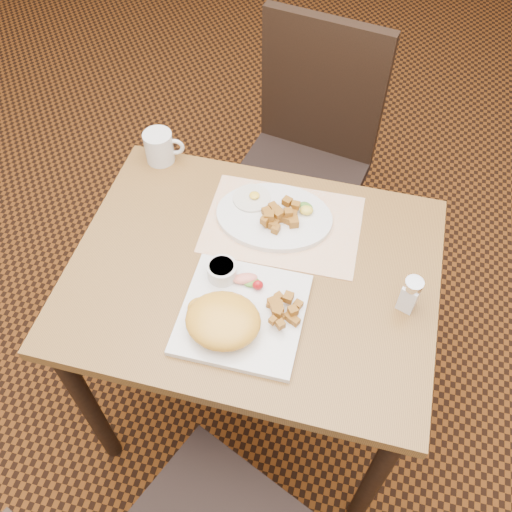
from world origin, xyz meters
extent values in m
plane|color=black|center=(0.00, 0.00, 0.00)|extent=(8.00, 8.00, 0.00)
cube|color=brown|center=(0.00, 0.00, 0.73)|extent=(0.90, 0.70, 0.03)
cylinder|color=black|center=(-0.40, -0.30, 0.36)|extent=(0.05, 0.05, 0.71)
cylinder|color=black|center=(0.40, -0.30, 0.36)|extent=(0.05, 0.05, 0.71)
cylinder|color=black|center=(-0.40, 0.30, 0.36)|extent=(0.05, 0.05, 0.71)
cylinder|color=black|center=(0.40, 0.30, 0.36)|extent=(0.05, 0.05, 0.71)
cylinder|color=black|center=(-0.05, -0.35, 0.21)|extent=(0.04, 0.04, 0.42)
cube|color=black|center=(0.00, 0.59, 0.45)|extent=(0.49, 0.49, 0.05)
cylinder|color=black|center=(0.21, 0.74, 0.21)|extent=(0.04, 0.04, 0.42)
cylinder|color=black|center=(0.14, 0.39, 0.21)|extent=(0.04, 0.04, 0.42)
cylinder|color=black|center=(-0.15, 0.80, 0.21)|extent=(0.04, 0.04, 0.42)
cylinder|color=black|center=(-0.21, 0.45, 0.21)|extent=(0.04, 0.04, 0.42)
cube|color=black|center=(0.03, 0.79, 0.72)|extent=(0.42, 0.11, 0.50)
cube|color=white|center=(0.04, 0.16, 0.75)|extent=(0.41, 0.29, 0.00)
cube|color=silver|center=(0.01, -0.13, 0.76)|extent=(0.28, 0.28, 0.02)
ellipsoid|color=gold|center=(-0.02, -0.18, 0.80)|extent=(0.17, 0.15, 0.06)
ellipsoid|color=gold|center=(0.00, -0.20, 0.78)|extent=(0.07, 0.06, 0.02)
ellipsoid|color=gold|center=(-0.08, -0.15, 0.78)|extent=(0.07, 0.06, 0.02)
cylinder|color=silver|center=(-0.06, -0.05, 0.79)|extent=(0.07, 0.07, 0.04)
cylinder|color=beige|center=(-0.06, -0.05, 0.80)|extent=(0.06, 0.06, 0.01)
ellipsoid|color=#387223|center=(0.01, -0.05, 0.77)|extent=(0.05, 0.04, 0.01)
ellipsoid|color=red|center=(0.03, -0.06, 0.78)|extent=(0.03, 0.03, 0.03)
ellipsoid|color=#F28C72|center=(-0.01, -0.05, 0.78)|extent=(0.07, 0.05, 0.02)
cylinder|color=white|center=(-0.06, 0.21, 0.77)|extent=(0.10, 0.10, 0.01)
ellipsoid|color=yellow|center=(-0.05, 0.21, 0.78)|extent=(0.03, 0.03, 0.01)
ellipsoid|color=#387223|center=(0.09, 0.21, 0.78)|extent=(0.05, 0.04, 0.01)
ellipsoid|color=yellow|center=(0.09, 0.20, 0.78)|extent=(0.04, 0.04, 0.02)
cube|color=white|center=(0.37, -0.01, 0.79)|extent=(0.05, 0.05, 0.08)
cylinder|color=silver|center=(0.37, -0.01, 0.84)|extent=(0.05, 0.05, 0.02)
cylinder|color=silver|center=(-0.35, 0.31, 0.80)|extent=(0.08, 0.08, 0.09)
torus|color=silver|center=(-0.31, 0.32, 0.80)|extent=(0.06, 0.02, 0.05)
cube|color=#A6671A|center=(0.08, -0.10, 0.78)|extent=(0.03, 0.03, 0.02)
cube|color=#A6671A|center=(0.08, -0.15, 0.79)|extent=(0.02, 0.02, 0.02)
cube|color=#A6671A|center=(0.07, -0.10, 0.77)|extent=(0.02, 0.02, 0.01)
cube|color=#A6671A|center=(0.10, -0.13, 0.77)|extent=(0.02, 0.02, 0.02)
cube|color=#A6671A|center=(0.09, -0.12, 0.79)|extent=(0.02, 0.02, 0.02)
cube|color=#A6671A|center=(0.12, -0.12, 0.79)|extent=(0.03, 0.03, 0.02)
cube|color=#A6671A|center=(0.09, -0.13, 0.79)|extent=(0.02, 0.02, 0.02)
cube|color=#A6671A|center=(0.10, -0.16, 0.79)|extent=(0.02, 0.02, 0.02)
cube|color=#A6671A|center=(0.09, -0.11, 0.79)|extent=(0.02, 0.02, 0.02)
cube|color=#A6671A|center=(0.09, -0.13, 0.77)|extent=(0.03, 0.03, 0.02)
cube|color=#A6671A|center=(0.08, -0.11, 0.79)|extent=(0.02, 0.02, 0.02)
cube|color=#A6671A|center=(0.11, -0.08, 0.79)|extent=(0.02, 0.03, 0.02)
cube|color=#A6671A|center=(0.12, -0.11, 0.78)|extent=(0.03, 0.03, 0.02)
cube|color=#A6671A|center=(0.08, -0.12, 0.79)|extent=(0.03, 0.03, 0.02)
cube|color=#A6671A|center=(0.08, -0.10, 0.78)|extent=(0.02, 0.02, 0.02)
cube|color=#A6671A|center=(0.13, -0.09, 0.77)|extent=(0.02, 0.02, 0.02)
cube|color=#A6671A|center=(0.07, -0.10, 0.78)|extent=(0.03, 0.03, 0.02)
cube|color=#A6671A|center=(0.08, -0.08, 0.77)|extent=(0.02, 0.02, 0.01)
cube|color=#A6671A|center=(0.09, -0.13, 0.79)|extent=(0.02, 0.03, 0.02)
cube|color=#A6671A|center=(0.12, -0.12, 0.78)|extent=(0.03, 0.03, 0.02)
cube|color=#A6671A|center=(0.13, -0.13, 0.78)|extent=(0.02, 0.02, 0.02)
cube|color=#A6671A|center=(0.00, 0.19, 0.78)|extent=(0.03, 0.03, 0.02)
cube|color=#A6671A|center=(0.05, 0.16, 0.80)|extent=(0.03, 0.03, 0.02)
cube|color=#A6671A|center=(0.00, 0.12, 0.80)|extent=(0.02, 0.02, 0.02)
cube|color=#A6671A|center=(0.03, 0.12, 0.78)|extent=(0.02, 0.02, 0.02)
cube|color=#A6671A|center=(0.03, 0.16, 0.78)|extent=(0.03, 0.03, 0.02)
cube|color=#A6671A|center=(0.01, 0.14, 0.78)|extent=(0.03, 0.03, 0.02)
cube|color=#A6671A|center=(0.07, 0.15, 0.78)|extent=(0.03, 0.03, 0.02)
cube|color=#A6671A|center=(0.05, 0.18, 0.78)|extent=(0.03, 0.03, 0.02)
cube|color=#A6671A|center=(0.02, 0.13, 0.78)|extent=(0.02, 0.03, 0.02)
cube|color=#A6671A|center=(0.00, 0.14, 0.78)|extent=(0.03, 0.03, 0.03)
cube|color=#A6671A|center=(0.03, 0.15, 0.80)|extent=(0.03, 0.03, 0.02)
cube|color=#A6671A|center=(0.02, 0.18, 0.78)|extent=(0.03, 0.03, 0.02)
cube|color=#A6671A|center=(0.03, 0.16, 0.78)|extent=(0.03, 0.02, 0.02)
cube|color=#A6671A|center=(0.06, 0.18, 0.78)|extent=(0.02, 0.02, 0.02)
cube|color=#A6671A|center=(0.02, 0.15, 0.78)|extent=(0.03, 0.03, 0.02)
cube|color=#A6671A|center=(0.06, 0.19, 0.79)|extent=(0.02, 0.02, 0.02)
cube|color=#A6671A|center=(-0.01, 0.17, 0.78)|extent=(0.03, 0.03, 0.02)
cube|color=#A6671A|center=(0.00, 0.15, 0.78)|extent=(0.03, 0.03, 0.02)
cube|color=#A6671A|center=(0.04, 0.20, 0.80)|extent=(0.03, 0.03, 0.02)
cube|color=#A6671A|center=(0.03, 0.16, 0.79)|extent=(0.02, 0.02, 0.02)
cube|color=#A6671A|center=(0.05, 0.16, 0.78)|extent=(0.03, 0.03, 0.02)
cube|color=#A6671A|center=(0.01, 0.14, 0.80)|extent=(0.03, 0.03, 0.02)
camera|label=1|loc=(0.21, -0.79, 1.89)|focal=40.00mm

